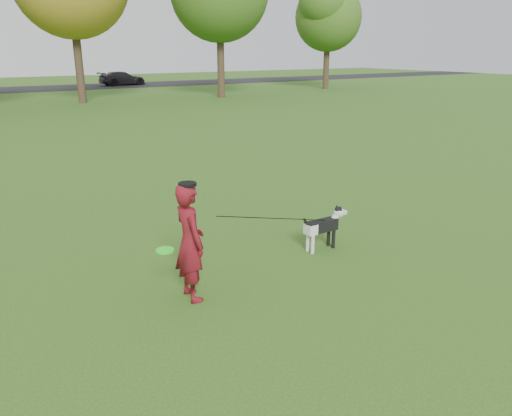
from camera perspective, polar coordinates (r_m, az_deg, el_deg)
ground at (r=7.74m, az=1.32°, el=-6.89°), size 120.00×120.00×0.00m
man at (r=6.63m, az=-7.57°, el=-3.91°), size 0.41×0.60×1.60m
dog at (r=8.40m, az=7.86°, el=-1.84°), size 0.94×0.19×0.72m
car_right at (r=48.28m, az=-15.04°, el=14.12°), size 4.31×2.10×1.21m
man_held_items at (r=7.49m, az=2.75°, el=-1.20°), size 3.28×0.59×1.13m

